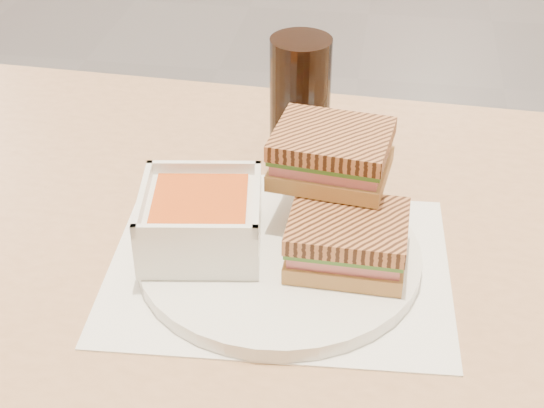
# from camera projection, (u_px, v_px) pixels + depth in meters

# --- Properties ---
(main_table) EXTENTS (1.23, 0.75, 0.75)m
(main_table) POSITION_uv_depth(u_px,v_px,m) (216.00, 325.00, 0.88)
(main_table) COLOR tan
(main_table) RESTS_ON ground
(tray_liner) EXTENTS (0.34, 0.27, 0.00)m
(tray_liner) POSITION_uv_depth(u_px,v_px,m) (279.00, 268.00, 0.78)
(tray_liner) COLOR white
(tray_liner) RESTS_ON main_table
(plate) EXTENTS (0.27, 0.27, 0.01)m
(plate) POSITION_uv_depth(u_px,v_px,m) (280.00, 256.00, 0.78)
(plate) COLOR white
(plate) RESTS_ON tray_liner
(soup_bowl) EXTENTS (0.13, 0.13, 0.06)m
(soup_bowl) POSITION_uv_depth(u_px,v_px,m) (201.00, 221.00, 0.77)
(soup_bowl) COLOR white
(soup_bowl) RESTS_ON plate
(panini_lower) EXTENTS (0.11, 0.09, 0.05)m
(panini_lower) POSITION_uv_depth(u_px,v_px,m) (347.00, 240.00, 0.75)
(panini_lower) COLOR #AD7A43
(panini_lower) RESTS_ON plate
(panini_upper) EXTENTS (0.12, 0.10, 0.05)m
(panini_upper) POSITION_uv_depth(u_px,v_px,m) (332.00, 154.00, 0.78)
(panini_upper) COLOR #AD7A43
(panini_upper) RESTS_ON panini_lower
(cola_glass) EXTENTS (0.07, 0.07, 0.15)m
(cola_glass) POSITION_uv_depth(u_px,v_px,m) (300.00, 100.00, 0.91)
(cola_glass) COLOR black
(cola_glass) RESTS_ON main_table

